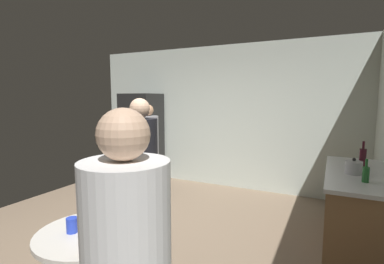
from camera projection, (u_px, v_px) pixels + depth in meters
The scene contains 13 objects.
ground_plane at pixel (138, 247), 3.41m from camera, with size 5.20×5.20×0.10m, color #7A6651.
wall_back at pixel (219, 117), 5.58m from camera, with size 5.32×0.06×2.70m, color beige.
refrigerator at pixel (142, 138), 5.92m from camera, with size 0.70×0.68×1.80m.
kitchen_counter at pixel (355, 211), 3.22m from camera, with size 0.64×1.66×0.90m.
kettle at pixel (354, 167), 3.08m from camera, with size 0.24×0.17×0.18m.
wine_bottle_on_counter at pixel (363, 157), 3.38m from camera, with size 0.08×0.08×0.31m.
beer_bottle_on_counter at pixel (366, 174), 2.77m from camera, with size 0.06×0.06×0.23m.
foreground_table at pixel (92, 245), 2.13m from camera, with size 0.80×0.80×0.73m.
beer_bottle_amber at pixel (87, 239), 1.82m from camera, with size 0.06×0.06×0.23m.
beer_bottle_brown at pixel (98, 214), 2.22m from camera, with size 0.06×0.06×0.23m.
plastic_cup_blue at pixel (72, 225), 2.09m from camera, with size 0.08×0.08×0.11m, color blue.
person_in_black_shirt at pixel (141, 169), 2.89m from camera, with size 0.38×0.38×1.71m.
person_in_gray_shirt at pixel (148, 145), 4.77m from camera, with size 0.38×0.38×1.61m.
Camera 1 is at (2.01, -2.60, 1.71)m, focal length 26.87 mm.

